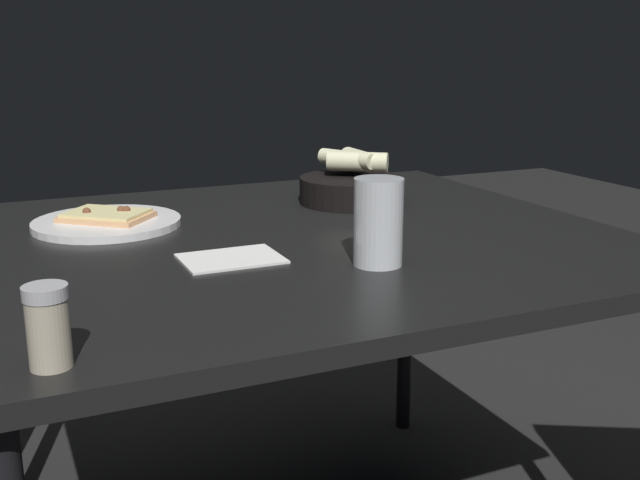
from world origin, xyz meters
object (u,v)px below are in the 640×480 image
object	(u,v)px
bread_basket	(351,185)
beer_glass	(378,225)
dining_table	(293,262)
pepper_shaker	(49,331)
pizza_plate	(107,221)

from	to	relation	value
bread_basket	beer_glass	size ratio (longest dim) A/B	1.63
dining_table	bread_basket	bearing A→B (deg)	-137.17
beer_glass	pepper_shaker	distance (m)	0.55
dining_table	beer_glass	xyz separation A→B (m)	(-0.05, 0.24, 0.12)
pepper_shaker	beer_glass	bearing A→B (deg)	-158.41
pizza_plate	bread_basket	distance (m)	0.53
pizza_plate	bread_basket	size ratio (longest dim) A/B	1.24
dining_table	bread_basket	world-z (taller)	bread_basket
pizza_plate	beer_glass	xyz separation A→B (m)	(-0.35, 0.44, 0.05)
dining_table	bread_basket	distance (m)	0.32
beer_glass	pepper_shaker	size ratio (longest dim) A/B	1.49
dining_table	beer_glass	size ratio (longest dim) A/B	8.43
dining_table	beer_glass	world-z (taller)	beer_glass
pizza_plate	pepper_shaker	bearing A→B (deg)	75.79
dining_table	pizza_plate	bearing A→B (deg)	-33.28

